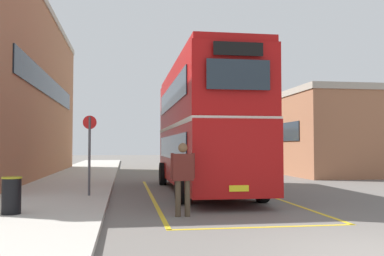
# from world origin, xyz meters

# --- Properties ---
(ground_plane) EXTENTS (135.60, 135.60, 0.00)m
(ground_plane) POSITION_xyz_m (0.00, 14.40, 0.00)
(ground_plane) COLOR #66605B
(sidewalk_left) EXTENTS (4.00, 57.60, 0.14)m
(sidewalk_left) POSITION_xyz_m (-6.50, 16.80, 0.07)
(sidewalk_left) COLOR #B2ADA3
(sidewalk_left) RESTS_ON ground
(depot_building_right) EXTENTS (7.19, 14.93, 5.06)m
(depot_building_right) POSITION_xyz_m (9.03, 22.11, 2.54)
(depot_building_right) COLOR #9E6647
(depot_building_right) RESTS_ON ground
(double_decker_bus) EXTENTS (2.83, 10.50, 4.75)m
(double_decker_bus) POSITION_xyz_m (-1.08, 10.04, 2.51)
(double_decker_bus) COLOR black
(double_decker_bus) RESTS_ON ground
(single_deck_bus) EXTENTS (3.48, 8.68, 3.02)m
(single_deck_bus) POSITION_xyz_m (2.79, 26.54, 1.64)
(single_deck_bus) COLOR black
(single_deck_bus) RESTS_ON ground
(pedestrian_boarding) EXTENTS (0.60, 0.25, 1.80)m
(pedestrian_boarding) POSITION_xyz_m (-2.61, 4.45, 1.06)
(pedestrian_boarding) COLOR #473828
(pedestrian_boarding) RESTS_ON ground
(litter_bin) EXTENTS (0.46, 0.46, 0.87)m
(litter_bin) POSITION_xyz_m (-6.63, 4.57, 0.58)
(litter_bin) COLOR black
(litter_bin) RESTS_ON sidewalk_left
(bus_stop_sign) EXTENTS (0.44, 0.08, 2.58)m
(bus_stop_sign) POSITION_xyz_m (-5.15, 8.24, 1.70)
(bus_stop_sign) COLOR #4C4C51
(bus_stop_sign) RESTS_ON sidewalk_left
(bay_marking_yellow) EXTENTS (4.20, 12.49, 0.01)m
(bay_marking_yellow) POSITION_xyz_m (-1.08, 8.10, 0.00)
(bay_marking_yellow) COLOR gold
(bay_marking_yellow) RESTS_ON ground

